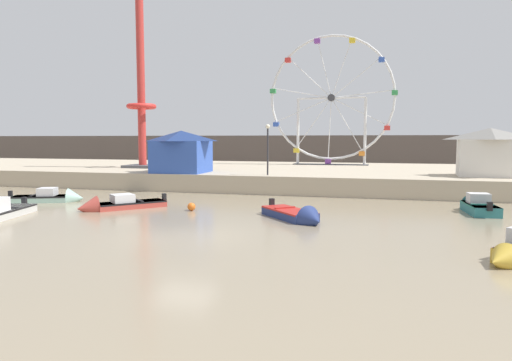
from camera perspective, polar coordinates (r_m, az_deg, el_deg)
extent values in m
plane|color=gray|center=(18.77, -8.93, -6.83)|extent=(240.00, 240.00, 0.00)
cube|color=#B7A88E|center=(41.86, 4.92, 0.70)|extent=(110.00, 20.60, 1.31)
cube|color=#564C47|center=(66.08, 8.85, 3.62)|extent=(140.00, 3.00, 4.40)
cube|color=#93BCAD|center=(31.48, -25.08, -2.06)|extent=(3.59, 2.49, 0.39)
cube|color=black|center=(31.46, -25.09, -1.78)|extent=(3.56, 2.50, 0.08)
cone|color=#93BCAD|center=(30.88, -21.37, -2.06)|extent=(1.33, 1.52, 1.27)
cube|color=black|center=(32.05, -28.09, -1.51)|extent=(0.28, 0.30, 0.44)
cube|color=silver|center=(31.30, -24.38, -1.27)|extent=(1.33, 1.36, 0.48)
cube|color=black|center=(31.59, -25.81, -1.66)|extent=(0.58, 1.11, 0.06)
cube|color=black|center=(28.10, -26.73, -2.30)|extent=(0.28, 0.25, 0.44)
cube|color=black|center=(26.47, -28.66, -2.98)|extent=(1.29, 0.46, 0.06)
cube|color=teal|center=(26.76, 25.96, -3.17)|extent=(1.53, 3.09, 0.50)
cube|color=#237566|center=(26.73, 25.98, -2.73)|extent=(1.55, 3.06, 0.08)
cone|color=teal|center=(28.57, 24.98, -2.64)|extent=(1.30, 0.92, 1.24)
cube|color=black|center=(25.18, 26.93, -2.87)|extent=(0.25, 0.22, 0.44)
cube|color=silver|center=(27.05, 25.80, -1.98)|extent=(1.11, 0.98, 0.53)
cube|color=#237566|center=(26.36, 26.19, -2.68)|extent=(1.12, 0.25, 0.06)
cone|color=gold|center=(15.82, 27.91, -8.76)|extent=(1.26, 1.25, 0.98)
cube|color=navy|center=(22.79, 4.12, -4.11)|extent=(3.25, 3.43, 0.43)
cube|color=#B2231E|center=(22.76, 4.12, -3.67)|extent=(3.25, 3.41, 0.08)
cone|color=navy|center=(20.98, 7.11, -4.94)|extent=(1.56, 1.53, 1.25)
cube|color=black|center=(24.30, 1.96, -2.74)|extent=(0.31, 0.31, 0.44)
cube|color=#B2231E|center=(23.11, 3.58, -3.36)|extent=(0.94, 0.86, 0.06)
cube|color=#B24238|center=(26.99, -15.20, -2.91)|extent=(3.51, 3.74, 0.36)
cube|color=black|center=(26.97, -15.20, -2.62)|extent=(3.50, 3.73, 0.08)
cone|color=#B24238|center=(26.35, -20.15, -3.24)|extent=(1.65, 1.63, 1.28)
cube|color=black|center=(27.63, -11.28, -2.04)|extent=(0.31, 0.31, 0.44)
cube|color=silver|center=(26.79, -16.18, -2.12)|extent=(1.56, 1.57, 0.45)
cube|color=black|center=(27.11, -14.26, -2.41)|extent=(0.97, 0.88, 0.06)
torus|color=silver|center=(47.00, 9.30, 10.05)|extent=(12.34, 0.24, 12.34)
cylinder|color=#38383D|center=(47.00, 9.30, 10.05)|extent=(0.70, 0.50, 0.70)
cylinder|color=silver|center=(47.51, 6.63, 12.54)|extent=(4.47, 0.08, 4.20)
cube|color=red|center=(48.17, 3.97, 14.61)|extent=(0.56, 0.48, 0.44)
cylinder|color=silver|center=(47.47, 5.68, 10.71)|extent=(5.96, 0.08, 1.18)
cube|color=#33934C|center=(48.09, 2.12, 10.98)|extent=(0.56, 0.48, 0.44)
cylinder|color=silver|center=(47.30, 5.87, 8.67)|extent=(5.63, 0.08, 2.37)
cube|color=#3356B7|center=(47.78, 2.52, 6.94)|extent=(0.56, 0.48, 0.44)
cylinder|color=silver|center=(47.07, 7.14, 7.05)|extent=(3.54, 0.08, 5.00)
cube|color=yellow|center=(47.34, 5.02, 3.72)|extent=(0.56, 0.48, 0.44)
cylinder|color=silver|center=(46.85, 9.10, 6.37)|extent=(0.32, 0.08, 6.05)
cube|color=purple|center=(46.90, 8.90, 2.33)|extent=(0.56, 0.48, 0.44)
cylinder|color=silver|center=(46.70, 11.14, 6.85)|extent=(3.14, 0.08, 5.26)
cube|color=orange|center=(46.61, 12.96, 3.27)|extent=(0.56, 0.48, 0.44)
cylinder|color=silver|center=(46.68, 12.61, 8.35)|extent=(5.44, 0.08, 2.80)
cube|color=red|center=(46.56, 15.91, 6.26)|extent=(0.56, 0.48, 0.44)
cylinder|color=silver|center=(46.80, 13.03, 10.39)|extent=(6.03, 0.08, 0.70)
cube|color=#33934C|center=(46.76, 16.78, 10.35)|extent=(0.56, 0.48, 0.44)
cylinder|color=silver|center=(47.01, 12.27, 12.32)|extent=(4.78, 0.08, 3.84)
cube|color=#3356B7|center=(47.16, 15.26, 14.21)|extent=(0.56, 0.48, 0.44)
cylinder|color=silver|center=(47.24, 10.55, 13.51)|extent=(2.01, 0.08, 5.76)
cube|color=yellow|center=(47.62, 11.81, 16.58)|extent=(0.56, 0.48, 0.44)
cylinder|color=silver|center=(47.43, 8.44, 13.59)|extent=(1.55, 0.08, 5.89)
cube|color=purple|center=(47.99, 7.58, 16.72)|extent=(0.56, 0.48, 0.44)
cylinder|color=silver|center=(47.31, 5.21, 6.03)|extent=(0.28, 0.28, 6.65)
cylinder|color=silver|center=(46.58, 13.34, 5.93)|extent=(0.28, 0.28, 6.65)
cylinder|color=silver|center=(47.00, 9.30, 10.05)|extent=(6.65, 0.18, 0.18)
cube|color=#4C4C51|center=(46.89, 9.18, 1.98)|extent=(7.45, 1.20, 0.08)
cylinder|color=#BC332D|center=(43.33, -14.03, 11.47)|extent=(0.70, 0.70, 14.92)
torus|color=red|center=(43.15, -13.97, 8.88)|extent=(2.64, 2.64, 0.44)
cube|color=#4C4C51|center=(43.12, -13.82, 1.73)|extent=(2.80, 2.80, 0.24)
cube|color=silver|center=(35.60, 26.89, 2.51)|extent=(4.17, 3.27, 2.55)
pyramid|color=gray|center=(35.58, 27.00, 5.17)|extent=(4.58, 3.60, 0.80)
cube|color=#3356B7|center=(35.99, -9.21, 2.92)|extent=(3.98, 3.66, 2.44)
pyramid|color=navy|center=(35.97, -9.24, 5.47)|extent=(4.38, 4.02, 0.80)
cylinder|color=#2D2D33|center=(32.86, 1.46, 3.56)|extent=(0.12, 0.12, 3.32)
sphere|color=#F2EACC|center=(32.86, 1.46, 6.70)|extent=(0.32, 0.32, 0.32)
sphere|color=orange|center=(25.26, -7.99, -3.23)|extent=(0.44, 0.44, 0.44)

